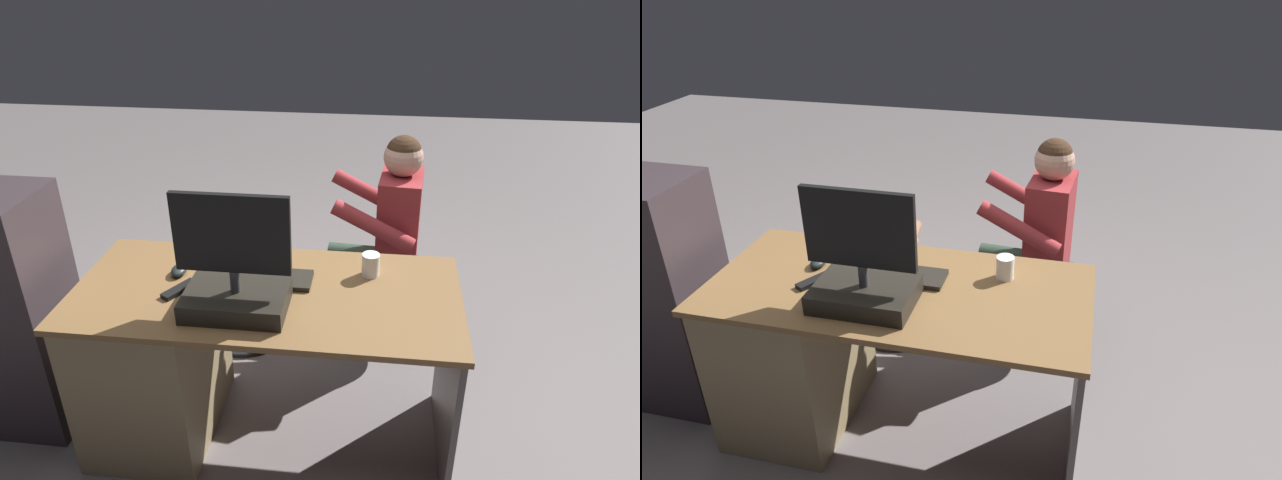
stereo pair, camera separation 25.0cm
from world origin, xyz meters
The scene contains 12 objects.
ground_plane centered at (0.00, 0.00, 0.00)m, with size 10.00×10.00×0.00m, color slate.
desk centered at (0.40, 0.33, 0.40)m, with size 1.49×0.69×0.75m.
monitor centered at (0.08, 0.46, 0.87)m, with size 0.41×0.26×0.45m.
keyboard centered at (0.04, 0.25, 0.76)m, with size 0.42×0.14×0.02m, color black.
computer_mouse centered at (0.37, 0.25, 0.76)m, with size 0.06×0.10×0.04m, color black.
cup centered at (-0.39, 0.17, 0.79)m, with size 0.07×0.07×0.09m, color white.
tv_remote centered at (0.33, 0.37, 0.76)m, with size 0.04×0.15×0.02m, color black.
office_chair_teddy centered at (0.29, -0.39, 0.23)m, with size 0.49×0.49×0.42m.
teddy_bear centered at (0.29, -0.41, 0.59)m, with size 0.27×0.27×0.38m.
visitor_chair centered at (-0.52, -0.46, 0.24)m, with size 0.49×0.49×0.42m.
person centered at (-0.44, -0.46, 0.66)m, with size 0.52×0.50×1.14m.
equipment_rack centered at (1.09, 0.34, 0.55)m, with size 0.44×0.36×1.10m, color #332A2E.
Camera 2 is at (-0.67, 2.09, 1.93)m, focal length 31.83 mm.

